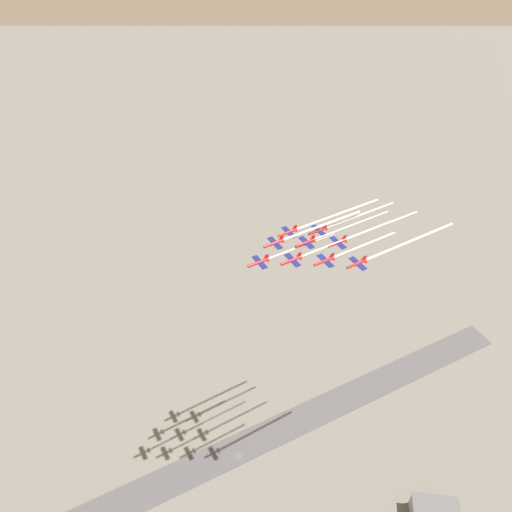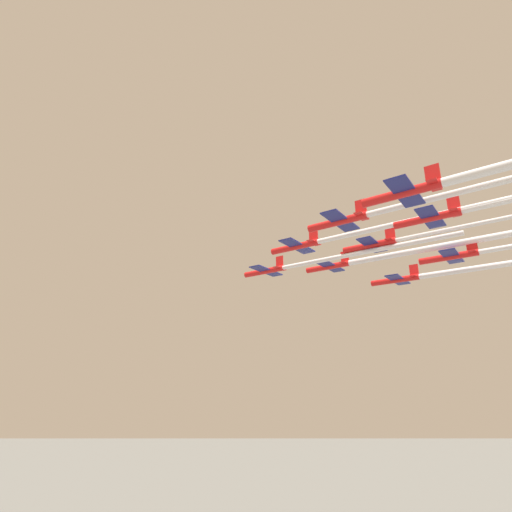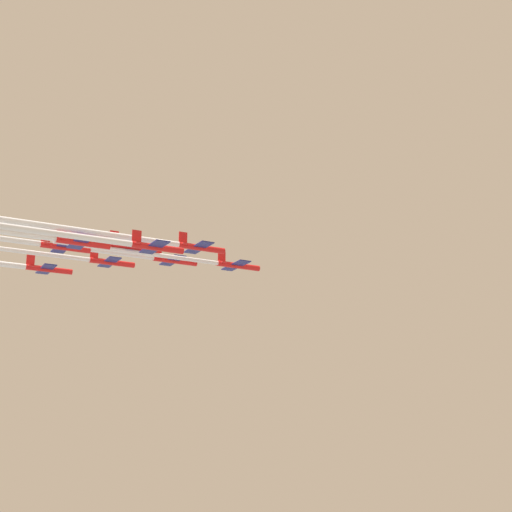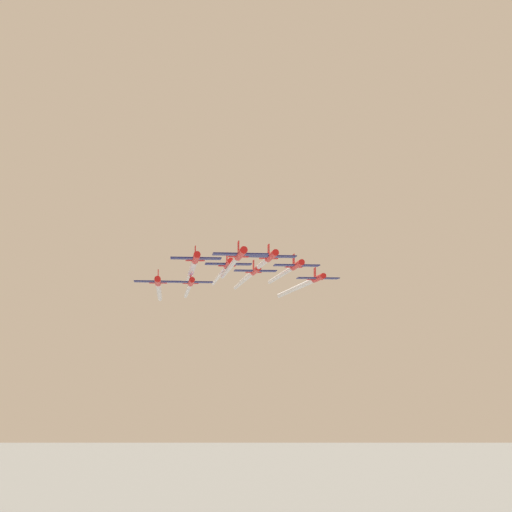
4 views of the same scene
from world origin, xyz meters
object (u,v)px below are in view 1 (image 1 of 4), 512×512
object	(u,v)px
jet_1	(292,260)
jet_2	(274,243)
jet_6	(357,264)
jet_3	(325,261)
jet_5	(288,232)
jet_7	(338,243)
jet_0	(259,262)
jet_8	(318,231)
jet_4	(306,243)

from	to	relation	value
jet_1	jet_2	xyz separation A→B (m)	(-11.73, -8.93, -0.62)
jet_1	jet_6	xyz separation A→B (m)	(-3.46, 28.87, -1.77)
jet_2	jet_3	bearing A→B (deg)	-150.46
jet_1	jet_5	size ratio (longest dim) A/B	1.00
jet_6	jet_7	distance (m)	14.82
jet_3	jet_6	distance (m)	14.62
jet_0	jet_3	size ratio (longest dim) A/B	1.00
jet_6	jet_8	size ratio (longest dim) A/B	1.00
jet_4	jet_6	size ratio (longest dim) A/B	1.00
jet_0	jet_6	size ratio (longest dim) A/B	1.00
jet_0	jet_1	bearing A→B (deg)	-120.47
jet_6	jet_3	bearing A→B (deg)	59.53
jet_2	jet_5	bearing A→B (deg)	-59.53
jet_4	jet_7	distance (m)	14.54
jet_1	jet_7	size ratio (longest dim) A/B	1.00
jet_1	jet_8	distance (m)	29.23
jet_0	jet_7	world-z (taller)	jet_7
jet_3	jet_5	xyz separation A→B (m)	(-23.46, -17.87, -3.82)
jet_0	jet_1	world-z (taller)	jet_1
jet_0	jet_2	world-z (taller)	jet_2
jet_2	jet_7	xyz separation A→B (m)	(-3.46, 28.87, 0.40)
jet_0	jet_7	size ratio (longest dim) A/B	1.00
jet_1	jet_8	bearing A→B (deg)	-59.53
jet_0	jet_4	distance (m)	25.09
jet_5	jet_3	bearing A→B (deg)	180.00
jet_2	jet_7	world-z (taller)	jet_7
jet_2	jet_5	distance (m)	14.95
jet_0	jet_4	size ratio (longest dim) A/B	1.00
jet_0	jet_3	world-z (taller)	jet_3
jet_1	jet_8	size ratio (longest dim) A/B	1.00
jet_2	jet_7	distance (m)	29.08
jet_8	jet_2	bearing A→B (deg)	90.00
jet_2	jet_8	xyz separation A→B (m)	(-15.19, 19.94, -2.37)
jet_0	jet_8	distance (m)	38.35
jet_4	jet_1	bearing A→B (deg)	120.47
jet_4	jet_6	world-z (taller)	jet_4
jet_4	jet_7	world-z (taller)	jet_4
jet_7	jet_5	bearing A→B (deg)	29.54
jet_4	jet_7	bearing A→B (deg)	-120.47
jet_1	jet_4	world-z (taller)	jet_1
jet_3	jet_8	distance (m)	25.56
jet_0	jet_5	size ratio (longest dim) A/B	1.00
jet_2	jet_3	world-z (taller)	jet_3
jet_3	jet_5	size ratio (longest dim) A/B	1.00
jet_6	jet_1	bearing A→B (deg)	59.53
jet_5	jet_8	bearing A→B (deg)	-120.47
jet_3	jet_6	bearing A→B (deg)	-120.47
jet_1	jet_6	world-z (taller)	jet_1
jet_7	jet_8	distance (m)	15.00
jet_1	jet_2	world-z (taller)	jet_1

